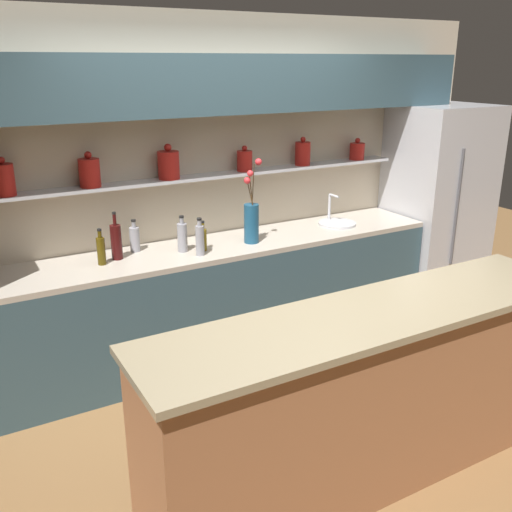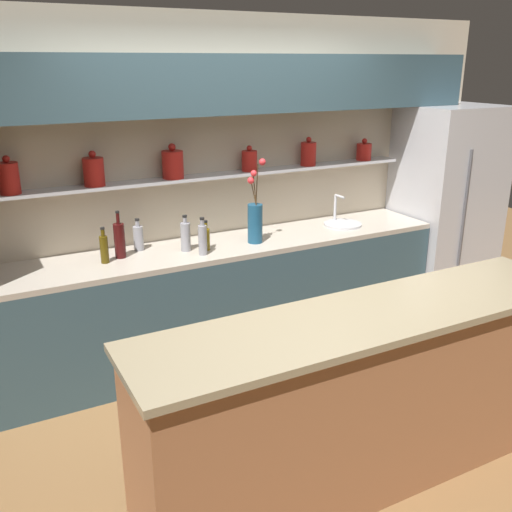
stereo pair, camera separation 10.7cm
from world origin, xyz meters
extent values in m
plane|color=brown|center=(0.00, 0.00, 0.00)|extent=(12.00, 12.00, 0.00)
cube|color=beige|center=(0.00, 1.60, 1.30)|extent=(5.20, 0.10, 2.60)
cube|color=#B7B7BC|center=(-0.07, 1.46, 1.41)|extent=(3.51, 0.18, 0.02)
cylinder|color=#AD1E19|center=(-1.51, 1.45, 1.52)|extent=(0.14, 0.14, 0.21)
sphere|color=#AD1E19|center=(-1.51, 1.45, 1.65)|extent=(0.05, 0.05, 0.05)
cylinder|color=#AD1E19|center=(-0.96, 1.45, 1.52)|extent=(0.14, 0.14, 0.20)
sphere|color=#AD1E19|center=(-0.96, 1.45, 1.64)|extent=(0.05, 0.05, 0.05)
cylinder|color=#AD1E19|center=(-0.38, 1.45, 1.52)|extent=(0.16, 0.16, 0.20)
sphere|color=#AD1E19|center=(-0.38, 1.45, 1.65)|extent=(0.06, 0.06, 0.06)
cylinder|color=#AD1E19|center=(0.25, 1.45, 1.50)|extent=(0.12, 0.12, 0.16)
sphere|color=#AD1E19|center=(0.25, 1.45, 1.60)|extent=(0.04, 0.04, 0.04)
cylinder|color=#AD1E19|center=(0.81, 1.45, 1.52)|extent=(0.13, 0.13, 0.19)
sphere|color=#AD1E19|center=(0.81, 1.45, 1.63)|extent=(0.04, 0.04, 0.04)
cylinder|color=#AD1E19|center=(1.39, 1.45, 1.49)|extent=(0.13, 0.13, 0.14)
sphere|color=#AD1E19|center=(1.39, 1.45, 1.59)|extent=(0.05, 0.05, 0.05)
cube|color=#334C56|center=(0.00, 1.38, 2.09)|extent=(4.42, 0.34, 0.42)
cube|color=#334C56|center=(-0.07, 1.24, 0.44)|extent=(3.61, 0.62, 0.88)
cube|color=#ADA393|center=(-0.07, 1.24, 0.90)|extent=(3.61, 0.62, 0.04)
cube|color=#99603D|center=(0.00, -0.46, 0.49)|extent=(2.59, 0.55, 0.98)
cube|color=gray|center=(0.00, -0.46, 1.00)|extent=(2.65, 0.61, 0.04)
cube|color=#B7B7BC|center=(2.18, 1.20, 0.94)|extent=(0.84, 0.70, 1.88)
cylinder|color=#4C4C51|center=(2.03, 0.83, 1.03)|extent=(0.02, 0.02, 1.03)
cylinder|color=navy|center=(0.16, 1.16, 1.07)|extent=(0.11, 0.11, 0.30)
cylinder|color=#4C3319|center=(0.17, 1.16, 1.38)|extent=(0.03, 0.09, 0.31)
sphere|color=red|center=(0.21, 1.15, 1.54)|extent=(0.05, 0.05, 0.05)
cylinder|color=#4C3319|center=(0.13, 1.15, 1.32)|extent=(0.03, 0.05, 0.19)
sphere|color=red|center=(0.10, 1.13, 1.42)|extent=(0.05, 0.05, 0.05)
cylinder|color=#4C3319|center=(0.14, 1.15, 1.35)|extent=(0.03, 0.02, 0.25)
sphere|color=red|center=(0.12, 1.11, 1.47)|extent=(0.05, 0.05, 0.05)
cylinder|color=#B7B7BC|center=(1.04, 1.24, 0.93)|extent=(0.32, 0.32, 0.02)
cylinder|color=#B7B7BC|center=(1.04, 1.36, 1.05)|extent=(0.02, 0.02, 0.22)
cylinder|color=#B7B7BC|center=(1.04, 1.30, 1.16)|extent=(0.02, 0.12, 0.02)
cylinder|color=brown|center=(-0.25, 1.17, 1.00)|extent=(0.06, 0.06, 0.16)
cylinder|color=brown|center=(-0.25, 1.17, 1.11)|extent=(0.03, 0.03, 0.05)
cylinder|color=black|center=(-0.25, 1.17, 1.14)|extent=(0.03, 0.03, 0.01)
cylinder|color=gray|center=(-0.69, 1.40, 1.01)|extent=(0.07, 0.07, 0.18)
cylinder|color=gray|center=(-0.69, 1.40, 1.12)|extent=(0.03, 0.03, 0.04)
cylinder|color=black|center=(-0.69, 1.40, 1.15)|extent=(0.03, 0.03, 0.01)
cylinder|color=#380C0C|center=(-0.86, 1.29, 1.04)|extent=(0.08, 0.08, 0.25)
cylinder|color=#380C0C|center=(-0.86, 1.29, 1.21)|extent=(0.02, 0.02, 0.08)
cylinder|color=black|center=(-0.86, 1.29, 1.26)|extent=(0.03, 0.03, 0.01)
cylinder|color=gray|center=(-0.32, 1.08, 1.03)|extent=(0.06, 0.06, 0.22)
cylinder|color=gray|center=(-0.32, 1.08, 1.16)|extent=(0.03, 0.03, 0.04)
cylinder|color=black|center=(-0.32, 1.08, 1.19)|extent=(0.03, 0.03, 0.01)
cylinder|color=#47380A|center=(-0.99, 1.23, 1.02)|extent=(0.06, 0.06, 0.19)
cylinder|color=#47380A|center=(-0.99, 1.23, 1.14)|extent=(0.03, 0.03, 0.05)
cylinder|color=black|center=(-0.99, 1.23, 1.17)|extent=(0.03, 0.03, 0.01)
cylinder|color=gray|center=(-0.39, 1.22, 1.03)|extent=(0.07, 0.07, 0.21)
cylinder|color=gray|center=(-0.39, 1.22, 1.15)|extent=(0.03, 0.03, 0.04)
cylinder|color=black|center=(-0.39, 1.22, 1.18)|extent=(0.03, 0.03, 0.01)
camera|label=1|loc=(-1.89, -2.51, 2.25)|focal=40.00mm
camera|label=2|loc=(-1.79, -2.56, 2.25)|focal=40.00mm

